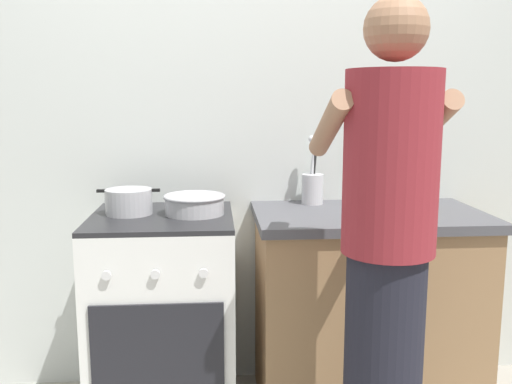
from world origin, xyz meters
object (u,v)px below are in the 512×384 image
(stove_range, at_px, (164,316))
(mixing_bowl, at_px, (195,204))
(utensil_crock, at_px, (312,185))
(oil_bottle, at_px, (417,186))
(pot, at_px, (129,202))
(person, at_px, (386,264))
(spice_bottle, at_px, (373,201))

(stove_range, distance_m, mixing_bowl, 0.52)
(utensil_crock, xyz_separation_m, oil_bottle, (0.44, -0.18, 0.02))
(stove_range, distance_m, utensil_crock, 0.90)
(stove_range, xyz_separation_m, pot, (-0.14, 0.04, 0.50))
(oil_bottle, xyz_separation_m, person, (-0.34, -0.66, -0.15))
(mixing_bowl, xyz_separation_m, oil_bottle, (0.98, 0.02, 0.06))
(oil_bottle, height_order, person, person)
(utensil_crock, xyz_separation_m, person, (0.10, -0.84, -0.13))
(oil_bottle, bearing_deg, pot, 179.75)
(stove_range, bearing_deg, utensil_crock, 17.27)
(stove_range, bearing_deg, mixing_bowl, 5.35)
(stove_range, height_order, spice_bottle, spice_bottle)
(utensil_crock, distance_m, oil_bottle, 0.47)
(mixing_bowl, relative_size, person, 0.16)
(spice_bottle, bearing_deg, stove_range, -178.84)
(oil_bottle, bearing_deg, utensil_crock, 157.94)
(pot, relative_size, mixing_bowl, 1.00)
(pot, bearing_deg, utensil_crock, 11.78)
(utensil_crock, distance_m, spice_bottle, 0.31)
(person, bearing_deg, utensil_crock, 96.57)
(mixing_bowl, height_order, spice_bottle, spice_bottle)
(oil_bottle, bearing_deg, mixing_bowl, -178.72)
(stove_range, relative_size, mixing_bowl, 3.41)
(mixing_bowl, bearing_deg, utensil_crock, 20.14)
(utensil_crock, bearing_deg, spice_bottle, -39.52)
(pot, xyz_separation_m, person, (0.92, -0.67, -0.09))
(stove_range, bearing_deg, person, -38.84)
(pot, distance_m, utensil_crock, 0.84)
(utensil_crock, height_order, spice_bottle, utensil_crock)
(stove_range, distance_m, pot, 0.52)
(oil_bottle, bearing_deg, stove_range, -178.21)
(mixing_bowl, xyz_separation_m, person, (0.64, -0.64, -0.09))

